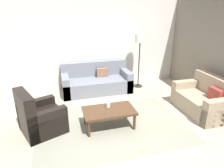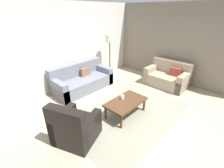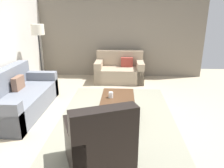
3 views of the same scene
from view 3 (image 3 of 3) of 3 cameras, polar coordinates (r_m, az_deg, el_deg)
name	(u,v)px [view 3 (image 3 of 3)]	position (r m, az deg, el deg)	size (l,w,h in m)	color
ground_plane	(117,116)	(4.36, 1.34, -8.44)	(8.00, 8.00, 0.00)	tan
stone_feature_panel	(121,32)	(6.91, 2.28, 13.64)	(0.12, 5.20, 2.80)	slate
area_rug	(117,115)	(4.36, 1.34, -8.40)	(3.22, 2.22, 0.01)	gray
couch_main	(16,98)	(4.83, -24.21, -3.54)	(2.07, 0.93, 0.88)	slate
couch_loveseat	(120,71)	(6.54, 2.02, 3.58)	(0.92, 1.42, 0.88)	gray
armchair_leather	(100,147)	(2.91, -3.32, -16.36)	(1.04, 1.04, 0.95)	black
coffee_table	(118,100)	(4.15, 1.53, -4.39)	(1.10, 0.64, 0.41)	#472D1C
cup	(111,95)	(4.13, -0.30, -2.92)	(0.09, 0.09, 0.11)	white
lamp_standing	(38,37)	(5.80, -19.03, 11.88)	(0.32, 0.32, 1.71)	black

